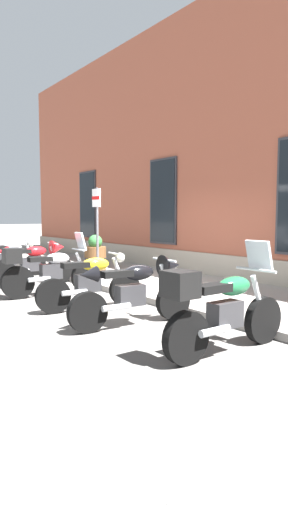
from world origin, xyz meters
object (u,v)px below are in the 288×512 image
at_px(motorcycle_grey_naked, 10,259).
at_px(motorcycle_red_sport, 35,261).
at_px(parking_sign, 97,220).
at_px(motorcycle_green_touring, 222,309).
at_px(barrel_planter, 95,255).
at_px(motorcycle_black_sport, 138,288).
at_px(motorcycle_silver_touring, 48,270).
at_px(motorcycle_yellow_naked, 92,282).

relative_size(motorcycle_grey_naked, motorcycle_red_sport, 0.96).
distance_m(motorcycle_red_sport, parking_sign, 1.81).
xyz_separation_m(motorcycle_green_touring, barrel_planter, (-7.02, 2.26, -0.02)).
height_order(motorcycle_green_touring, parking_sign, parking_sign).
bearing_deg(motorcycle_grey_naked, motorcycle_black_sport, -1.14).
distance_m(motorcycle_silver_touring, motorcycle_black_sport, 3.04).
bearing_deg(motorcycle_green_touring, barrel_planter, 162.14).
xyz_separation_m(motorcycle_red_sport, parking_sign, (0.71, 1.32, 1.00)).
bearing_deg(motorcycle_black_sport, motorcycle_yellow_naked, -178.67).
distance_m(motorcycle_red_sport, motorcycle_green_touring, 6.26).
bearing_deg(motorcycle_green_touring, motorcycle_grey_naked, 179.17).
relative_size(motorcycle_silver_touring, motorcycle_green_touring, 1.09).
bearing_deg(barrel_planter, motorcycle_green_touring, -17.86).
xyz_separation_m(motorcycle_grey_naked, parking_sign, (2.43, 1.37, 1.10)).
bearing_deg(motorcycle_red_sport, motorcycle_silver_touring, -11.89).
relative_size(motorcycle_red_sport, barrel_planter, 2.08).
bearing_deg(parking_sign, motorcycle_silver_touring, -64.58).
height_order(motorcycle_silver_touring, barrel_planter, motorcycle_silver_touring).
distance_m(motorcycle_grey_naked, motorcycle_green_touring, 7.98).
relative_size(motorcycle_grey_naked, barrel_planter, 1.99).
height_order(motorcycle_red_sport, motorcycle_black_sport, motorcycle_red_sport).
bearing_deg(motorcycle_red_sport, motorcycle_black_sport, -2.09).
xyz_separation_m(motorcycle_silver_touring, barrel_planter, (-2.25, 2.42, 0.00)).
bearing_deg(motorcycle_silver_touring, motorcycle_green_touring, 1.89).
height_order(motorcycle_silver_touring, motorcycle_yellow_naked, motorcycle_silver_touring).
bearing_deg(motorcycle_yellow_naked, parking_sign, 147.80).
relative_size(motorcycle_grey_naked, parking_sign, 0.90).
height_order(motorcycle_grey_naked, motorcycle_black_sport, motorcycle_black_sport).
distance_m(motorcycle_yellow_naked, motorcycle_black_sport, 1.40).
height_order(parking_sign, barrel_planter, parking_sign).
bearing_deg(motorcycle_grey_naked, motorcycle_yellow_naked, -1.85).
distance_m(motorcycle_black_sport, barrel_planter, 5.75).
xyz_separation_m(parking_sign, barrel_planter, (-1.47, 0.78, -1.03)).
bearing_deg(motorcycle_grey_naked, parking_sign, 29.28).
distance_m(motorcycle_grey_naked, parking_sign, 3.00).
bearing_deg(motorcycle_yellow_naked, motorcycle_silver_touring, -175.95).
relative_size(motorcycle_silver_touring, motorcycle_black_sport, 1.03).
bearing_deg(barrel_planter, motorcycle_red_sport, -70.15).
bearing_deg(motorcycle_red_sport, motorcycle_yellow_naked, -3.62).
distance_m(motorcycle_silver_touring, motorcycle_green_touring, 4.77).
height_order(motorcycle_grey_naked, barrel_planter, barrel_planter).
height_order(motorcycle_red_sport, motorcycle_yellow_naked, motorcycle_red_sport).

